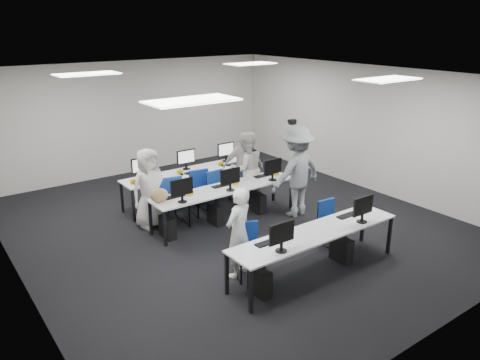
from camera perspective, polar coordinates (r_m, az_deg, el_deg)
room at (r=9.16m, az=-1.16°, el=3.23°), size 9.00×9.02×3.00m
ceiling_panels at (r=8.87m, az=-1.22°, el=12.51°), size 5.20×4.60×0.02m
desk_front at (r=7.72m, az=9.23°, el=-6.57°), size 3.20×0.70×0.73m
desk_mid at (r=9.56m, az=-1.81°, el=-1.24°), size 3.20×0.70×0.73m
desk_back at (r=10.69m, az=-6.05°, el=0.84°), size 3.20×0.70×0.73m
equipment_front at (r=7.73m, az=8.19°, el=-9.16°), size 2.51×0.41×1.19m
equipment_mid at (r=9.57m, az=-2.68°, el=-3.32°), size 2.91×0.41×1.19m
equipment_back at (r=10.90m, az=-5.18°, el=-0.57°), size 2.91×0.41×1.19m
chair_0 at (r=7.69m, az=1.08°, el=-9.76°), size 0.56×0.59×0.88m
chair_1 at (r=8.94m, az=11.02°, el=-6.02°), size 0.43×0.47×0.82m
chair_2 at (r=9.63m, az=-7.88°, el=-3.70°), size 0.56×0.59×0.96m
chair_3 at (r=10.13m, az=-4.56°, el=-2.48°), size 0.53×0.56×0.93m
chair_4 at (r=10.67m, az=0.64°, el=-1.40°), size 0.44×0.48×0.87m
chair_5 at (r=9.85m, az=-8.75°, el=-3.15°), size 0.59×0.62×0.98m
chair_6 at (r=10.43m, az=-3.72°, el=-1.86°), size 0.47×0.50×0.91m
chair_7 at (r=10.85m, az=0.27°, el=-1.06°), size 0.53×0.56×0.86m
handbag at (r=8.87m, az=-9.82°, el=-1.85°), size 0.38×0.29×0.28m
student_0 at (r=7.50m, az=-0.17°, el=-6.43°), size 0.63×0.51×1.52m
student_1 at (r=10.47m, az=0.85°, el=1.41°), size 0.93×0.80×1.66m
student_2 at (r=9.45m, az=-10.99°, el=-0.98°), size 0.86×0.62×1.62m
student_3 at (r=10.65m, az=0.36°, el=1.58°), size 1.02×0.74×1.61m
photographer at (r=9.86m, az=6.92°, el=1.01°), size 1.26×0.74×1.93m
dslr_camera at (r=9.73m, az=6.42°, el=7.05°), size 0.14×0.18×0.10m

